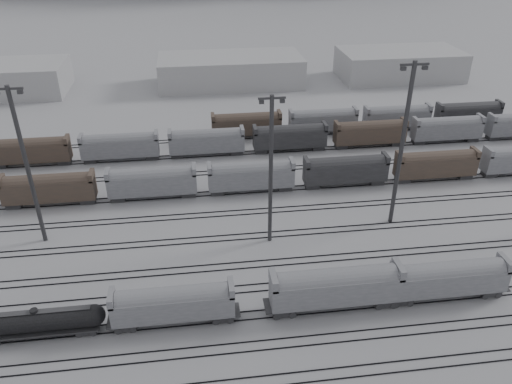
{
  "coord_description": "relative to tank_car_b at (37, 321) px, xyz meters",
  "views": [
    {
      "loc": [
        -1.39,
        -44.53,
        43.36
      ],
      "look_at": [
        7.87,
        24.56,
        4.0
      ],
      "focal_mm": 35.0,
      "sensor_mm": 36.0,
      "label": 1
    }
  ],
  "objects": [
    {
      "name": "tank_car_b",
      "position": [
        0.0,
        0.0,
        0.0
      ],
      "size": [
        15.49,
        2.58,
        3.83
      ],
      "color": "black",
      "rests_on": "ground"
    },
    {
      "name": "bg_string_far",
      "position": [
        56.24,
        55.0,
        0.59
      ],
      "size": [
        66.0,
        3.0,
        5.6
      ],
      "color": "#49392E",
      "rests_on": "ground"
    },
    {
      "name": "bg_string_near",
      "position": [
        28.74,
        31.0,
        0.59
      ],
      "size": [
        151.0,
        3.0,
        5.6
      ],
      "color": "gray",
      "rests_on": "ground"
    },
    {
      "name": "hopper_car_a",
      "position": [
        15.6,
        0.0,
        0.98
      ],
      "size": [
        14.47,
        2.87,
        5.17
      ],
      "color": "black",
      "rests_on": "ground"
    },
    {
      "name": "hopper_car_b",
      "position": [
        35.28,
        0.0,
        1.37
      ],
      "size": [
        16.22,
        3.22,
        5.8
      ],
      "color": "black",
      "rests_on": "ground"
    },
    {
      "name": "bg_string_mid",
      "position": [
        38.74,
        47.0,
        0.59
      ],
      "size": [
        151.0,
        3.0,
        5.6
      ],
      "color": "black",
      "rests_on": "ground"
    },
    {
      "name": "ground",
      "position": [
        20.74,
        -1.0,
        -2.21
      ],
      "size": [
        900.0,
        900.0,
        0.0
      ],
      "primitive_type": "plane",
      "color": "#A6A7AB",
      "rests_on": "ground"
    },
    {
      "name": "tracks",
      "position": [
        20.74,
        16.5,
        -2.13
      ],
      "size": [
        220.0,
        71.5,
        0.16
      ],
      "color": "black",
      "rests_on": "ground"
    },
    {
      "name": "light_mast_c",
      "position": [
        29.63,
        15.67,
        9.85
      ],
      "size": [
        3.64,
        0.58,
        22.73
      ],
      "color": "#343336",
      "rests_on": "ground"
    },
    {
      "name": "hopper_car_c",
      "position": [
        49.9,
        0.0,
        1.09
      ],
      "size": [
        14.94,
        2.97,
        5.34
      ],
      "color": "black",
      "rests_on": "ground"
    },
    {
      "name": "light_mast_b",
      "position": [
        -3.95,
        20.14,
        10.53
      ],
      "size": [
        3.84,
        0.62,
        24.03
      ],
      "color": "#343336",
      "rests_on": "ground"
    },
    {
      "name": "warehouse_mid",
      "position": [
        30.74,
        94.0,
        1.79
      ],
      "size": [
        40.0,
        18.0,
        8.0
      ],
      "primitive_type": "cube",
      "color": "#A0A0A3",
      "rests_on": "ground"
    },
    {
      "name": "warehouse_right",
      "position": [
        80.74,
        94.0,
        1.79
      ],
      "size": [
        35.0,
        18.0,
        8.0
      ],
      "primitive_type": "cube",
      "color": "#A0A0A3",
      "rests_on": "ground"
    },
    {
      "name": "light_mast_d",
      "position": [
        49.6,
        18.27,
        11.46
      ],
      "size": [
        4.12,
        0.66,
        25.77
      ],
      "color": "#343336",
      "rests_on": "ground"
    }
  ]
}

